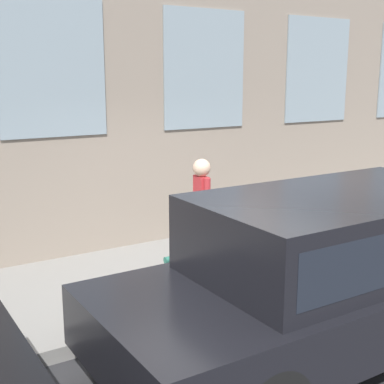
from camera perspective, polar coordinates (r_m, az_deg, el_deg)
name	(u,v)px	position (r m, az deg, el deg)	size (l,w,h in m)	color
ground_plane	(235,313)	(6.60, 4.63, -12.74)	(80.00, 80.00, 0.00)	#2D2D30
sidewalk	(180,273)	(7.57, -1.31, -8.67)	(2.61, 60.00, 0.16)	gray
fire_hydrant	(182,257)	(6.75, -1.13, -6.95)	(0.37, 0.47, 0.79)	#2D7260
person	(202,203)	(7.36, 1.03, -1.14)	(0.37, 0.24, 1.53)	navy
parked_truck_charcoal_near	(338,262)	(5.59, 15.32, -7.19)	(1.90, 4.93, 1.67)	black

